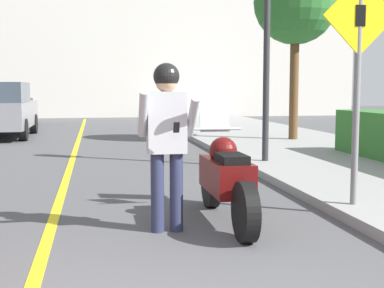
{
  "coord_description": "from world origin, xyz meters",
  "views": [
    {
      "loc": [
        -0.11,
        -2.41,
        1.5
      ],
      "look_at": [
        0.97,
        3.5,
        0.87
      ],
      "focal_mm": 50.0,
      "sensor_mm": 36.0,
      "label": 1
    }
  ],
  "objects_px": {
    "person_biker": "(167,129)",
    "parked_car_black": "(4,104)",
    "motorcycle": "(226,178)",
    "parked_car_grey": "(0,110)",
    "street_tree": "(296,3)",
    "traffic_light": "(267,14)",
    "crossing_sign": "(358,69)"
  },
  "relations": [
    {
      "from": "motorcycle",
      "to": "traffic_light",
      "type": "relative_size",
      "value": 0.55
    },
    {
      "from": "motorcycle",
      "to": "parked_car_grey",
      "type": "bearing_deg",
      "value": 110.65
    },
    {
      "from": "motorcycle",
      "to": "traffic_light",
      "type": "bearing_deg",
      "value": 66.02
    },
    {
      "from": "crossing_sign",
      "to": "parked_car_black",
      "type": "relative_size",
      "value": 0.63
    },
    {
      "from": "crossing_sign",
      "to": "parked_car_grey",
      "type": "relative_size",
      "value": 0.63
    },
    {
      "from": "person_biker",
      "to": "parked_car_black",
      "type": "xyz_separation_m",
      "value": [
        -4.33,
        17.03,
        -0.23
      ]
    },
    {
      "from": "person_biker",
      "to": "traffic_light",
      "type": "height_order",
      "value": "traffic_light"
    },
    {
      "from": "traffic_light",
      "to": "street_tree",
      "type": "relative_size",
      "value": 0.83
    },
    {
      "from": "motorcycle",
      "to": "person_biker",
      "type": "xyz_separation_m",
      "value": [
        -0.7,
        -0.28,
        0.58
      ]
    },
    {
      "from": "person_biker",
      "to": "crossing_sign",
      "type": "distance_m",
      "value": 2.39
    },
    {
      "from": "traffic_light",
      "to": "parked_car_black",
      "type": "relative_size",
      "value": 0.94
    },
    {
      "from": "motorcycle",
      "to": "parked_car_grey",
      "type": "distance_m",
      "value": 12.14
    },
    {
      "from": "traffic_light",
      "to": "person_biker",
      "type": "bearing_deg",
      "value": -120.19
    },
    {
      "from": "parked_car_grey",
      "to": "parked_car_black",
      "type": "relative_size",
      "value": 1.0
    },
    {
      "from": "motorcycle",
      "to": "crossing_sign",
      "type": "bearing_deg",
      "value": 2.39
    },
    {
      "from": "parked_car_black",
      "to": "traffic_light",
      "type": "bearing_deg",
      "value": -62.13
    },
    {
      "from": "traffic_light",
      "to": "street_tree",
      "type": "distance_m",
      "value": 4.66
    },
    {
      "from": "crossing_sign",
      "to": "traffic_light",
      "type": "bearing_deg",
      "value": 87.51
    },
    {
      "from": "motorcycle",
      "to": "street_tree",
      "type": "bearing_deg",
      "value": 64.25
    },
    {
      "from": "person_biker",
      "to": "parked_car_black",
      "type": "relative_size",
      "value": 0.42
    },
    {
      "from": "person_biker",
      "to": "parked_car_grey",
      "type": "xyz_separation_m",
      "value": [
        -3.58,
        11.64,
        -0.23
      ]
    },
    {
      "from": "crossing_sign",
      "to": "parked_car_grey",
      "type": "xyz_separation_m",
      "value": [
        -5.86,
        11.29,
        -0.87
      ]
    },
    {
      "from": "street_tree",
      "to": "parked_car_grey",
      "type": "bearing_deg",
      "value": 157.55
    },
    {
      "from": "person_biker",
      "to": "street_tree",
      "type": "bearing_deg",
      "value": 61.16
    },
    {
      "from": "person_biker",
      "to": "parked_car_grey",
      "type": "distance_m",
      "value": 12.18
    },
    {
      "from": "crossing_sign",
      "to": "traffic_light",
      "type": "distance_m",
      "value": 4.03
    },
    {
      "from": "street_tree",
      "to": "parked_car_grey",
      "type": "height_order",
      "value": "street_tree"
    },
    {
      "from": "motorcycle",
      "to": "parked_car_black",
      "type": "xyz_separation_m",
      "value": [
        -5.03,
        16.76,
        0.36
      ]
    },
    {
      "from": "person_biker",
      "to": "parked_car_grey",
      "type": "relative_size",
      "value": 0.42
    },
    {
      "from": "crossing_sign",
      "to": "street_tree",
      "type": "xyz_separation_m",
      "value": [
        2.28,
        7.93,
        2.01
      ]
    },
    {
      "from": "person_biker",
      "to": "street_tree",
      "type": "relative_size",
      "value": 0.37
    },
    {
      "from": "street_tree",
      "to": "person_biker",
      "type": "bearing_deg",
      "value": -118.84
    }
  ]
}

